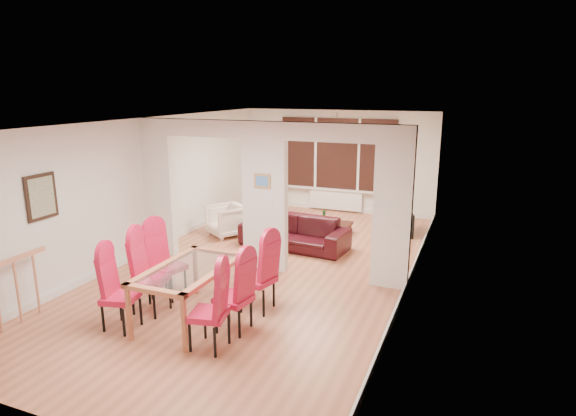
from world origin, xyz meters
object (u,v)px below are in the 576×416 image
Objects in this scene: dining_chair_la at (120,292)px; coffee_table at (326,227)px; dining_chair_lc at (167,263)px; television at (406,222)px; dining_chair_lb at (150,275)px; dining_chair_rb at (233,293)px; dining_chair_ra at (209,308)px; bottle at (324,215)px; dining_table at (190,293)px; person at (265,189)px; bowl at (326,221)px; sofa at (294,232)px; dining_chair_rc at (257,274)px; armchair at (227,220)px.

coffee_table is at bearing 63.35° from dining_chair_la.
television is at bearing 72.58° from dining_chair_lc.
dining_chair_lb is 1.35m from dining_chair_rb.
dining_chair_la is 1.35m from dining_chair_ra.
dining_chair_ra reaches higher than bottle.
dining_table is 0.96× the size of person.
dining_chair_lb is 1.01× the size of coffee_table.
bottle is at bearing 152.98° from bowl.
bowl is at bearing -97.85° from coffee_table.
dining_chair_lb is 4.80m from bottle.
bowl is (1.20, 5.20, -0.25)m from dining_chair_la.
sofa is at bearing 116.73° from television.
bottle is (-1.70, -0.61, 0.13)m from television.
television reaches higher than coffee_table.
dining_chair_rb is 0.96× the size of dining_chair_rc.
armchair is (-2.18, 3.03, -0.21)m from dining_chair_rc.
dining_chair_ra is at bearing 149.38° from television.
person is 1.69m from coffee_table.
armchair is 0.68× the size of coffee_table.
person reaches higher than dining_chair_rc.
dining_chair_rb is at bearing 70.86° from dining_chair_ra.
bowl is at bearing 107.32° from dining_chair_rc.
dining_chair_rc is at bearing 17.62° from dining_chair_lc.
dining_chair_rb is 0.61× the size of person.
bowl is (1.15, 4.64, -0.28)m from dining_chair_lb.
coffee_table is 5.60× the size of bowl.
sofa is at bearing 107.23° from dining_chair_rb.
dining_chair_la is 3.86× the size of bottle.
armchair is at bearing -153.32° from bowl.
dining_chair_lc reaches higher than armchair.
coffee_table is (1.95, 1.00, -0.21)m from armchair.
dining_chair_ra is at bearing -13.41° from dining_chair_la.
dining_chair_lb is 3.58m from sofa.
dining_table is at bearing -96.06° from bowl.
dining_table is at bearing 19.46° from person.
dining_chair_lb is at bearing -141.55° from dining_chair_rc.
dining_chair_lc is (-0.09, 0.53, -0.01)m from dining_chair_lb.
coffee_table is at bearing 94.41° from television.
dining_chair_rc is 0.64× the size of person.
dining_chair_lb is at bearing 11.71° from person.
dining_chair_rb is (0.06, 0.51, -0.01)m from dining_chair_ra.
coffee_table is at bearing -6.18° from bottle.
dining_chair_rc reaches higher than armchair.
sofa is 7.96× the size of bottle.
bottle is at bearing 64.47° from dining_chair_lb.
bowl is at bearing 63.79° from dining_chair_lb.
dining_table is 0.76× the size of sofa.
dining_chair_la is at bearing 137.82° from television.
dining_chair_la is 1.09m from dining_chair_lc.
television is at bearing 87.07° from dining_chair_rc.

